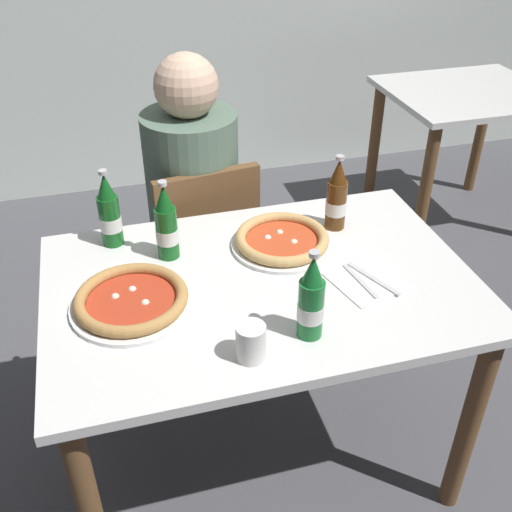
{
  "coord_description": "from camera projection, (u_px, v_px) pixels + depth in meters",
  "views": [
    {
      "loc": [
        -0.37,
        -1.3,
        1.76
      ],
      "look_at": [
        0.0,
        0.05,
        0.8
      ],
      "focal_mm": 42.13,
      "sensor_mm": 36.0,
      "label": 1
    }
  ],
  "objects": [
    {
      "name": "dining_table_background",
      "position": [
        463.0,
        120.0,
        3.1
      ],
      "size": [
        0.8,
        0.7,
        0.75
      ],
      "color": "silver",
      "rests_on": "ground_plane"
    },
    {
      "name": "beer_bottle_right",
      "position": [
        166.0,
        226.0,
        1.73
      ],
      "size": [
        0.07,
        0.07,
        0.25
      ],
      "color": "#14591E",
      "rests_on": "dining_table_main"
    },
    {
      "name": "beer_bottle_extra",
      "position": [
        337.0,
        198.0,
        1.87
      ],
      "size": [
        0.07,
        0.07,
        0.25
      ],
      "color": "#512D0F",
      "rests_on": "dining_table_main"
    },
    {
      "name": "ground_plane",
      "position": [
        260.0,
        451.0,
        2.11
      ],
      "size": [
        8.0,
        8.0,
        0.0
      ],
      "primitive_type": "plane",
      "color": "#4C4C51"
    },
    {
      "name": "dining_table_main",
      "position": [
        261.0,
        312.0,
        1.75
      ],
      "size": [
        1.2,
        0.8,
        0.75
      ],
      "color": "silver",
      "rests_on": "ground_plane"
    },
    {
      "name": "paper_cup",
      "position": [
        251.0,
        342.0,
        1.41
      ],
      "size": [
        0.07,
        0.07,
        0.09
      ],
      "primitive_type": "cylinder",
      "color": "white",
      "rests_on": "dining_table_main"
    },
    {
      "name": "napkin_with_cutlery",
      "position": [
        367.0,
        281.0,
        1.68
      ],
      "size": [
        0.22,
        0.22,
        0.01
      ],
      "color": "white",
      "rests_on": "dining_table_main"
    },
    {
      "name": "pizza_marinara_far",
      "position": [
        132.0,
        300.0,
        1.58
      ],
      "size": [
        0.33,
        0.33,
        0.04
      ],
      "color": "white",
      "rests_on": "dining_table_main"
    },
    {
      "name": "beer_bottle_center",
      "position": [
        109.0,
        214.0,
        1.79
      ],
      "size": [
        0.07,
        0.07,
        0.25
      ],
      "color": "#14591E",
      "rests_on": "dining_table_main"
    },
    {
      "name": "pizza_margherita_near",
      "position": [
        282.0,
        240.0,
        1.82
      ],
      "size": [
        0.31,
        0.31,
        0.04
      ],
      "color": "white",
      "rests_on": "dining_table_main"
    },
    {
      "name": "beer_bottle_left",
      "position": [
        311.0,
        301.0,
        1.44
      ],
      "size": [
        0.07,
        0.07,
        0.25
      ],
      "color": "#196B2D",
      "rests_on": "dining_table_main"
    },
    {
      "name": "chair_behind_table",
      "position": [
        201.0,
        248.0,
        2.31
      ],
      "size": [
        0.45,
        0.45,
        0.85
      ],
      "rotation": [
        0.0,
        0.0,
        3.28
      ],
      "color": "brown",
      "rests_on": "ground_plane"
    },
    {
      "name": "diner_seated",
      "position": [
        195.0,
        219.0,
        2.29
      ],
      "size": [
        0.34,
        0.34,
        1.21
      ],
      "color": "#2D3342",
      "rests_on": "ground_plane"
    }
  ]
}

